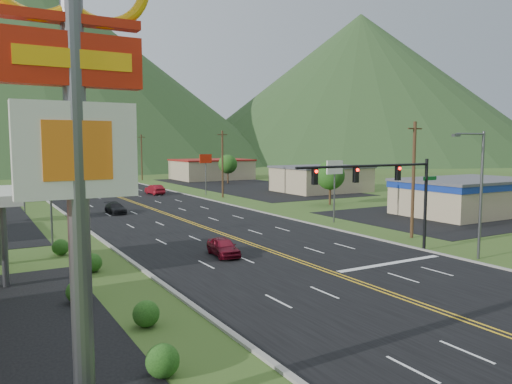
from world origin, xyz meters
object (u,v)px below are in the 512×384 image
streetlight_west (28,163)px  car_red_near (223,247)px  traffic_signal (387,183)px  car_dark_mid (115,209)px  car_red_far (155,190)px  pylon_sign (75,102)px  streetlight_east (479,186)px

streetlight_west → car_red_near: (7.85, -50.23, -4.52)m
traffic_signal → car_dark_mid: (-11.48, 31.58, -4.72)m
car_red_near → traffic_signal: bearing=-22.9°
car_red_far → pylon_sign: bearing=65.6°
streetlight_west → car_red_near: bearing=-81.1°
streetlight_east → car_dark_mid: bearing=114.5°
pylon_sign → car_red_far: pylon_sign is taller
streetlight_east → car_dark_mid: size_ratio=2.15×
traffic_signal → car_red_far: bearing=90.6°
car_dark_mid → streetlight_west: bearing=103.6°
traffic_signal → car_red_far: traffic_signal is taller
streetlight_east → streetlight_west: same height
pylon_sign → car_red_far: bearing=69.7°
pylon_sign → car_dark_mid: 46.03m
streetlight_west → streetlight_east: bearing=-69.1°
car_red_near → streetlight_west: bearing=105.2°
streetlight_east → car_dark_mid: 39.35m
car_dark_mid → pylon_sign: bearing=-107.1°
pylon_sign → streetlight_east: 29.58m
car_dark_mid → car_red_far: car_red_far is taller
car_red_near → car_red_far: bearing=83.9°
streetlight_east → car_red_near: bearing=146.9°
pylon_sign → car_red_far: (22.94, 62.03, -8.53)m
car_red_far → streetlight_east: bearing=91.4°
streetlight_east → car_red_near: 18.47m
traffic_signal → car_red_near: 12.71m
car_red_far → streetlight_west: bearing=-22.9°
streetlight_west → car_red_near: 51.04m
pylon_sign → traffic_signal: 26.67m
traffic_signal → streetlight_east: streetlight_east is taller
streetlight_west → car_dark_mid: size_ratio=2.15×
pylon_sign → traffic_signal: size_ratio=1.07×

